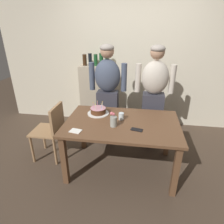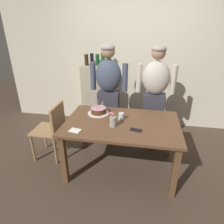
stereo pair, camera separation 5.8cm
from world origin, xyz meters
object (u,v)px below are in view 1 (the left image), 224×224
object	(u,v)px
birthday_cake	(98,111)
dining_chair	(52,128)
person_man_bearded	(108,94)
napkin_stack	(76,131)
cell_phone	(137,130)
flower_vase	(113,121)
person_woman_cardigan	(153,96)
water_glass_near	(121,116)

from	to	relation	value
birthday_cake	dining_chair	world-z (taller)	birthday_cake
person_man_bearded	napkin_stack	bearing A→B (deg)	78.11
cell_phone	flower_vase	distance (m)	0.31
napkin_stack	person_woman_cardigan	world-z (taller)	person_woman_cardigan
cell_phone	flower_vase	bearing A→B (deg)	-176.87
napkin_stack	person_man_bearded	distance (m)	1.05
birthday_cake	dining_chair	distance (m)	0.74
flower_vase	cell_phone	bearing A→B (deg)	-10.19
birthday_cake	cell_phone	xyz separation A→B (m)	(0.57, -0.39, -0.04)
birthday_cake	dining_chair	size ratio (longest dim) A/B	0.36
flower_vase	person_woman_cardigan	world-z (taller)	person_woman_cardigan
water_glass_near	dining_chair	size ratio (longest dim) A/B	0.11
person_woman_cardigan	dining_chair	xyz separation A→B (m)	(-1.47, -0.61, -0.36)
birthday_cake	water_glass_near	xyz separation A→B (m)	(0.35, -0.13, 0.01)
napkin_stack	water_glass_near	bearing A→B (deg)	38.36
flower_vase	person_man_bearded	size ratio (longest dim) A/B	0.12
napkin_stack	person_man_bearded	size ratio (longest dim) A/B	0.08
water_glass_near	napkin_stack	size ratio (longest dim) A/B	0.69
birthday_cake	dining_chair	xyz separation A→B (m)	(-0.68, -0.12, -0.27)
cell_phone	person_man_bearded	bearing A→B (deg)	133.66
flower_vase	dining_chair	distance (m)	1.02
napkin_stack	flower_vase	size ratio (longest dim) A/B	0.69
person_man_bearded	dining_chair	distance (m)	1.02
birthday_cake	person_woman_cardigan	bearing A→B (deg)	31.75
flower_vase	person_woman_cardigan	xyz separation A→B (m)	(0.52, 0.83, 0.06)
person_man_bearded	person_woman_cardigan	distance (m)	0.74
napkin_stack	person_man_bearded	xyz separation A→B (m)	(0.22, 1.02, 0.13)
cell_phone	water_glass_near	bearing A→B (deg)	143.53
cell_phone	napkin_stack	size ratio (longest dim) A/B	1.06
person_man_bearded	person_woman_cardigan	size ratio (longest dim) A/B	1.00
birthday_cake	person_man_bearded	xyz separation A→B (m)	(0.05, 0.49, 0.09)
water_glass_near	flower_vase	world-z (taller)	flower_vase
cell_phone	dining_chair	xyz separation A→B (m)	(-1.25, 0.27, -0.23)
water_glass_near	birthday_cake	bearing A→B (deg)	159.54
birthday_cake	person_woman_cardigan	xyz separation A→B (m)	(0.79, 0.49, 0.09)
birthday_cake	cell_phone	bearing A→B (deg)	-34.49
water_glass_near	person_woman_cardigan	size ratio (longest dim) A/B	0.06
cell_phone	person_woman_cardigan	xyz separation A→B (m)	(0.22, 0.88, 0.13)
flower_vase	dining_chair	world-z (taller)	flower_vase
napkin_stack	person_woman_cardigan	bearing A→B (deg)	46.99
dining_chair	napkin_stack	bearing A→B (deg)	51.67
dining_chair	person_man_bearded	bearing A→B (deg)	129.90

